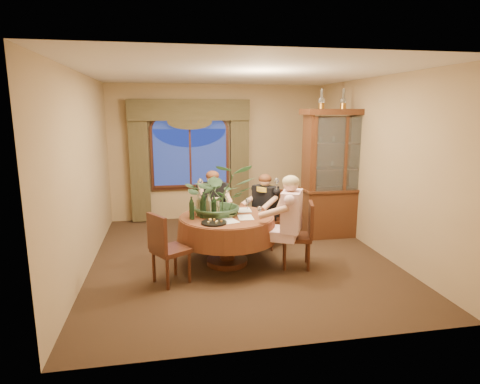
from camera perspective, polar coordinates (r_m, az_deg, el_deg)
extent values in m
plane|color=black|center=(6.43, -0.01, -9.19)|extent=(5.00, 5.00, 0.00)
plane|color=#9E8259|center=(8.52, -3.09, 5.64)|extent=(4.50, 0.00, 4.50)
plane|color=#9E8259|center=(6.85, 18.88, 3.58)|extent=(0.00, 5.00, 5.00)
plane|color=white|center=(6.03, -0.01, 16.53)|extent=(5.00, 5.00, 0.00)
cube|color=#413920|center=(8.38, -14.11, 3.69)|extent=(0.38, 0.14, 2.32)
cube|color=#413920|center=(8.50, -0.08, 4.14)|extent=(0.38, 0.14, 2.32)
cylinder|color=maroon|center=(6.03, -1.88, -6.84)|extent=(1.91, 1.91, 0.75)
cube|color=#3B1C0E|center=(7.46, 13.98, 2.52)|extent=(1.42, 0.56, 2.30)
cube|color=black|center=(5.96, 8.03, -6.10)|extent=(0.52, 0.52, 0.96)
cube|color=black|center=(6.79, 4.29, -3.82)|extent=(0.59, 0.59, 0.96)
cube|color=black|center=(6.92, -3.53, -3.50)|extent=(0.44, 0.44, 0.96)
cube|color=black|center=(5.45, -9.80, -7.88)|extent=(0.58, 0.58, 0.96)
imported|color=#315031|center=(5.94, -2.95, 3.07)|extent=(1.04, 1.16, 0.90)
imported|color=#4D5C32|center=(5.84, -1.33, -3.37)|extent=(0.14, 0.14, 0.04)
cylinder|color=black|center=(5.53, -3.71, -4.38)|extent=(0.35, 0.35, 0.02)
cylinder|color=black|center=(6.04, -5.24, -1.51)|extent=(0.07, 0.07, 0.33)
cylinder|color=black|center=(5.73, -6.89, -2.28)|extent=(0.07, 0.07, 0.33)
cylinder|color=tan|center=(5.88, -4.51, -1.87)|extent=(0.07, 0.07, 0.33)
cylinder|color=black|center=(5.79, -3.71, -2.07)|extent=(0.07, 0.07, 0.33)
cylinder|color=tan|center=(5.92, -5.98, -1.80)|extent=(0.07, 0.07, 0.33)
cylinder|color=black|center=(5.80, -5.38, -2.08)|extent=(0.07, 0.07, 0.33)
cube|color=white|center=(5.81, 0.80, -3.63)|extent=(0.23, 0.31, 0.00)
cube|color=white|center=(6.24, 0.56, -2.58)|extent=(0.22, 0.31, 0.00)
cube|color=white|center=(5.64, -1.57, -4.10)|extent=(0.29, 0.35, 0.00)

